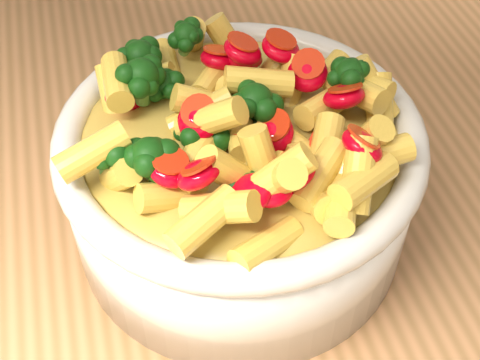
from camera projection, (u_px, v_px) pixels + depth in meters
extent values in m
cube|color=#AC754A|center=(245.00, 186.00, 0.53)|extent=(1.20, 0.80, 0.04)
cylinder|color=silver|center=(240.00, 185.00, 0.45)|extent=(0.22, 0.22, 0.09)
ellipsoid|color=silver|center=(240.00, 211.00, 0.47)|extent=(0.21, 0.21, 0.03)
torus|color=silver|center=(240.00, 136.00, 0.41)|extent=(0.23, 0.23, 0.02)
ellipsoid|color=gold|center=(240.00, 136.00, 0.41)|extent=(0.20, 0.20, 0.02)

